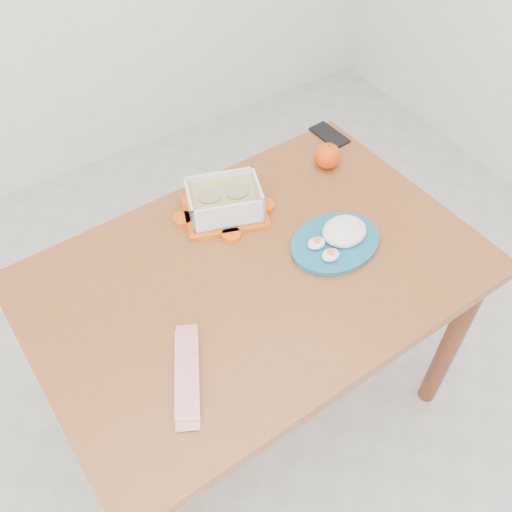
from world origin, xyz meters
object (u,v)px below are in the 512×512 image
dining_table (256,294)px  orange_fruit (328,156)px  rice_plate (338,238)px  food_container (224,202)px  smartphone (329,135)px

dining_table → orange_fruit: orange_fruit is taller
rice_plate → orange_fruit: bearing=56.5°
food_container → smartphone: size_ratio=2.05×
dining_table → smartphone: (0.51, 0.35, 0.11)m
smartphone → orange_fruit: bearing=-135.3°
dining_table → rice_plate: 0.27m
rice_plate → food_container: bearing=125.7°
smartphone → dining_table: bearing=-150.0°
dining_table → smartphone: smartphone is taller
orange_fruit → rice_plate: orange_fruit is taller
food_container → smartphone: (0.47, 0.13, -0.04)m
rice_plate → dining_table: bearing=169.6°
rice_plate → smartphone: size_ratio=1.96×
orange_fruit → dining_table: bearing=-150.1°
food_container → rice_plate: bearing=-33.5°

